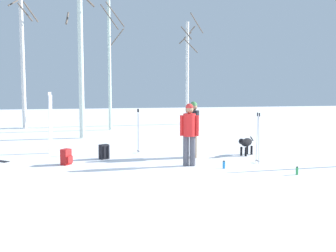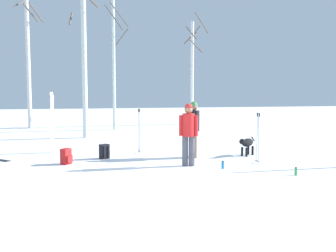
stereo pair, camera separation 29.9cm
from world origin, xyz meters
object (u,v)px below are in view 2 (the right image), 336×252
Objects in this scene: water_bottle_0 at (223,165)px; birch_tree_1 at (28,50)px; dog at (247,143)px; backpack_1 at (66,157)px; birch_tree_2 at (84,41)px; person_2 at (194,126)px; birch_tree_3 at (114,53)px; birch_tree_4 at (192,69)px; water_bottle_1 at (296,172)px; backpack_0 at (104,152)px; ski_poles_0 at (139,130)px; ski_pair_planted_1 at (52,123)px; ski_poles_1 at (258,137)px; person_1 at (188,130)px.

birch_tree_1 is (-6.63, 11.71, 3.89)m from water_bottle_0.
dog is 5.51m from backpack_1.
dog is at bearing -46.44° from birch_tree_2.
person_2 is 3.90× the size of backpack_1.
birch_tree_4 is at bearing 26.13° from birch_tree_3.
water_bottle_1 is 12.42m from birch_tree_3.
birch_tree_1 is 1.31× the size of birch_tree_4.
backpack_0 is at bearing 146.14° from water_bottle_0.
birch_tree_4 reaches higher than ski_poles_0.
ski_poles_1 is at bearing -26.67° from ski_pair_planted_1.
water_bottle_0 is 1.87m from water_bottle_1.
ski_pair_planted_1 is at bearing 164.66° from dog.
dog is 3.47m from ski_poles_0.
birch_tree_4 reaches higher than ski_poles_1.
birch_tree_1 is (-7.81, 11.18, 3.22)m from ski_poles_1.
ski_poles_0 is 7.02× the size of water_bottle_1.
ski_poles_1 is at bearing -55.05° from birch_tree_1.
backpack_1 is (-5.49, -0.45, -0.17)m from dog.
backpack_0 is at bearing 32.36° from backpack_1.
ski_pair_planted_1 reaches higher than water_bottle_1.
ski_pair_planted_1 is 2.86m from ski_poles_0.
ski_pair_planted_1 is 8.96m from birch_tree_1.
ski_poles_0 is at bearing 145.03° from person_2.
dog is 2.30m from water_bottle_0.
dog is at bearing 53.28° from water_bottle_0.
water_bottle_1 is at bearing -56.88° from person_2.
backpack_1 is at bearing -173.64° from person_2.
backpack_0 is (-4.43, 0.23, -0.17)m from dog.
birch_tree_2 reaches higher than birch_tree_3.
water_bottle_1 is at bearing -57.51° from birch_tree_1.
person_1 and person_2 have the same top height.
person_1 is 0.22× the size of birch_tree_1.
ski_poles_1 is 4.55m from backpack_0.
backpack_1 is 6.95m from birch_tree_2.
person_2 is 2.01m from ski_poles_1.
backpack_0 reaches higher than water_bottle_0.
person_2 is at bearing -5.41° from backpack_0.
person_2 is 1.19× the size of ski_poles_0.
ski_poles_0 is at bearing -113.07° from birch_tree_4.
birch_tree_2 is (-3.38, 5.39, 3.02)m from person_2.
backpack_1 is 0.06× the size of birch_tree_2.
birch_tree_1 is at bearing 124.95° from ski_poles_1.
birch_tree_4 is (6.81, 8.83, 2.11)m from ski_pair_planted_1.
ski_pair_planted_1 reaches higher than backpack_1.
birch_tree_3 reaches higher than ski_poles_1.
birch_tree_4 reaches higher than water_bottle_0.
ski_pair_planted_1 is 4.52× the size of backpack_0.
birch_tree_1 reaches higher than backpack_1.
person_2 is 11.01m from birch_tree_4.
ski_pair_planted_1 is 0.33× the size of birch_tree_4.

